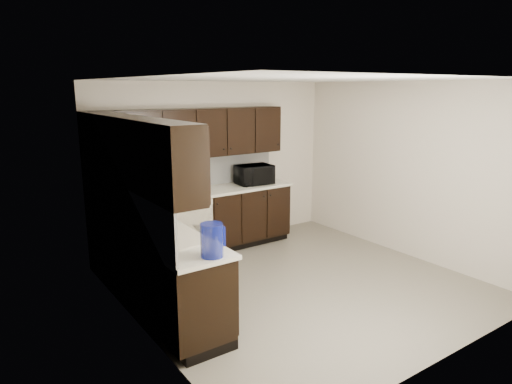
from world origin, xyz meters
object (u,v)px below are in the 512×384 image
(toaster_oven, at_px, (129,193))
(blue_pitcher, at_px, (212,240))
(storage_bin, at_px, (145,210))
(sink, at_px, (172,243))
(microwave, at_px, (254,175))

(toaster_oven, distance_m, blue_pitcher, 2.44)
(storage_bin, bearing_deg, blue_pitcher, -89.70)
(toaster_oven, bearing_deg, sink, -73.84)
(sink, distance_m, microwave, 2.74)
(microwave, height_order, blue_pitcher, blue_pitcher)
(microwave, height_order, toaster_oven, microwave)
(microwave, xyz_separation_m, storage_bin, (-2.10, -0.81, -0.06))
(microwave, relative_size, storage_bin, 1.22)
(blue_pitcher, bearing_deg, microwave, 59.44)
(toaster_oven, xyz_separation_m, storage_bin, (-0.12, -0.89, -0.02))
(microwave, relative_size, toaster_oven, 1.64)
(microwave, bearing_deg, toaster_oven, -177.08)
(storage_bin, height_order, blue_pitcher, blue_pitcher)
(sink, height_order, toaster_oven, sink)
(sink, xyz_separation_m, microwave, (2.16, 1.67, 0.21))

